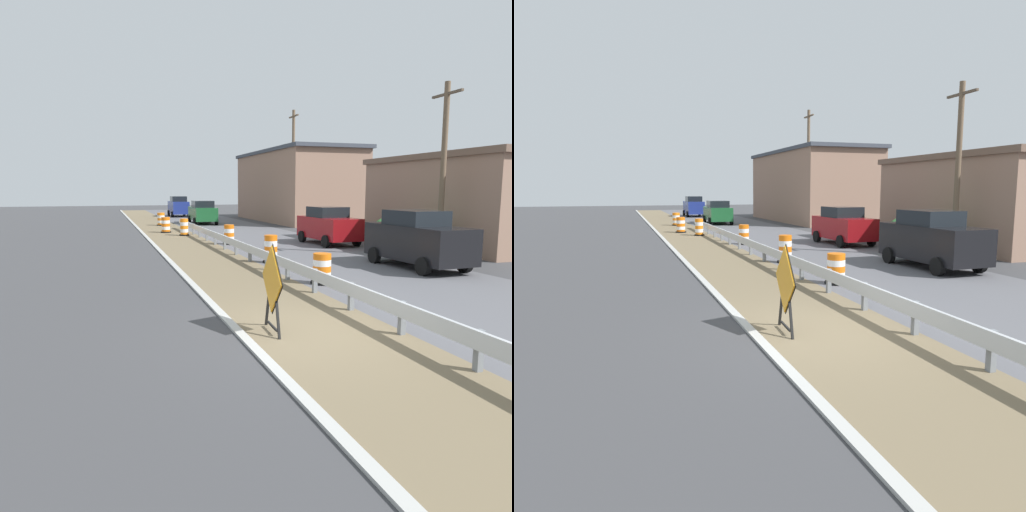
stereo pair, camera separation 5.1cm
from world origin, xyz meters
TOP-DOWN VIEW (x-y plane):
  - ground_plane at (0.00, 0.00)m, footprint 160.00×160.00m
  - median_dirt_strip at (0.41, 0.00)m, footprint 3.22×120.00m
  - far_lane_asphalt at (5.43, 0.00)m, footprint 6.81×120.00m
  - curb_near_edge at (-1.30, 0.00)m, footprint 0.20×120.00m
  - guardrail_median at (1.79, 3.38)m, footprint 0.18×47.76m
  - warning_sign_diamond at (-0.61, 0.23)m, footprint 0.15×1.48m
  - traffic_barrel_nearest at (2.62, 4.48)m, footprint 0.71×0.71m
  - traffic_barrel_close at (2.56, 9.04)m, footprint 0.66×0.66m
  - traffic_barrel_mid at (2.62, 15.78)m, footprint 0.68×0.68m
  - traffic_barrel_far at (0.27, 23.83)m, footprint 0.72×0.72m
  - traffic_barrel_farther at (1.12, 21.34)m, footprint 0.63×0.63m
  - traffic_barrel_farthest at (0.75, 30.43)m, footprint 0.74×0.74m
  - car_lead_near_lane at (4.39, 31.31)m, footprint 2.18×4.84m
  - car_trailing_near_lane at (7.78, 14.26)m, footprint 2.17×4.24m
  - car_lead_far_lane at (4.14, 42.94)m, footprint 1.97×4.46m
  - car_mid_far_lane at (7.42, 6.20)m, footprint 2.09×4.54m
  - roadside_shop_near at (14.42, 11.24)m, footprint 6.59×10.59m
  - roadside_shop_far at (13.48, 32.48)m, footprint 6.88×16.42m
  - utility_pole_near at (10.10, 8.21)m, footprint 0.24×1.80m
  - utility_pole_mid at (11.27, 27.68)m, footprint 0.24×1.80m
  - bush_roadside at (9.42, 9.87)m, footprint 2.95×2.95m

SIDE VIEW (x-z plane):
  - ground_plane at x=0.00m, z-range 0.00..0.00m
  - far_lane_asphalt at x=5.43m, z-range 0.00..0.00m
  - median_dirt_strip at x=0.41m, z-range 0.00..0.01m
  - curb_near_edge at x=-1.30m, z-range -0.05..0.06m
  - traffic_barrel_nearest at x=2.62m, z-range -0.05..0.92m
  - traffic_barrel_farthest at x=0.75m, z-range -0.05..0.99m
  - traffic_barrel_far at x=0.27m, z-range -0.05..1.01m
  - traffic_barrel_mid at x=2.62m, z-range -0.05..1.01m
  - traffic_barrel_farther at x=1.12m, z-range -0.05..1.03m
  - traffic_barrel_close at x=2.56m, z-range -0.05..1.07m
  - guardrail_median at x=1.79m, z-range 0.16..0.87m
  - bush_roadside at x=9.42m, z-range 0.00..1.86m
  - car_lead_near_lane at x=4.39m, z-range 0.00..1.99m
  - car_trailing_near_lane at x=7.78m, z-range 0.00..2.02m
  - warning_sign_diamond at x=-0.61m, z-range 0.10..1.96m
  - car_mid_far_lane at x=7.42m, z-range 0.00..2.17m
  - car_lead_far_lane at x=4.14m, z-range 0.00..2.19m
  - roadside_shop_near at x=14.42m, z-range 0.01..4.71m
  - roadside_shop_far at x=13.48m, z-range 0.01..6.48m
  - utility_pole_near at x=10.10m, z-range 0.15..7.57m
  - utility_pole_mid at x=11.27m, z-range 0.16..9.47m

